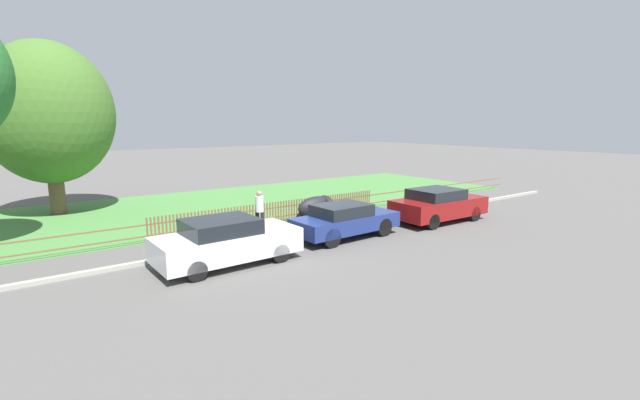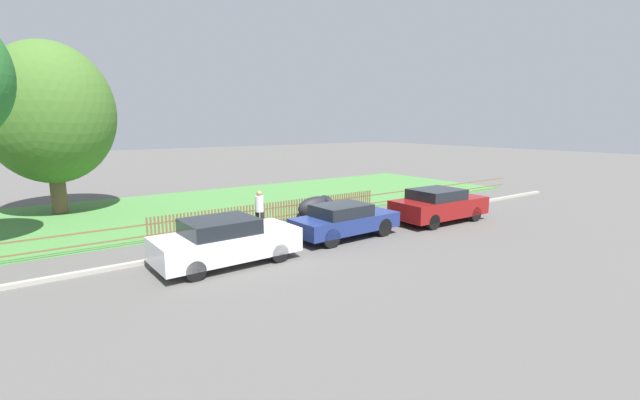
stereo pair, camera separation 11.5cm
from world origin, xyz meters
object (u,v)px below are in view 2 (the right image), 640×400
Objects in this scene: parked_car_navy_estate at (439,205)px; pedestrian_near_fence at (260,208)px; parked_car_silver_hatchback at (226,241)px; tree_behind_motorcycle at (50,114)px; parked_car_black_saloon at (344,220)px; covered_motorcycle at (318,207)px.

pedestrian_near_fence is at bearing 158.05° from parked_car_navy_estate.
tree_behind_motorcycle reaches higher than parked_car_silver_hatchback.
covered_motorcycle is at bearing 77.21° from parked_car_black_saloon.
parked_car_silver_hatchback is 3.98m from pedestrian_near_fence.
covered_motorcycle is 1.22× the size of pedestrian_near_fence.
pedestrian_near_fence is (5.97, -8.42, -3.67)m from tree_behind_motorcycle.
tree_behind_motorcycle reaches higher than parked_car_black_saloon.
covered_motorcycle is at bearing -46.07° from tree_behind_motorcycle.
tree_behind_motorcycle is 4.87× the size of pedestrian_near_fence.
parked_car_navy_estate is 0.56× the size of tree_behind_motorcycle.
parked_car_black_saloon reaches higher than covered_motorcycle.
parked_car_black_saloon is (4.73, 0.25, -0.04)m from parked_car_silver_hatchback.
parked_car_black_saloon is at bearing 177.75° from parked_car_navy_estate.
parked_car_silver_hatchback is 2.67× the size of pedestrian_near_fence.
tree_behind_motorcycle is (-12.89, 11.42, 3.83)m from parked_car_navy_estate.
parked_car_navy_estate is 2.72× the size of pedestrian_near_fence.
parked_car_navy_estate is 5.14m from covered_motorcycle.
tree_behind_motorcycle is at bearing 104.94° from parked_car_silver_hatchback.
parked_car_navy_estate is 7.55m from pedestrian_near_fence.
tree_behind_motorcycle is at bearing 124.27° from parked_car_black_saloon.
pedestrian_near_fence is (-2.50, 0.38, 0.18)m from covered_motorcycle.
pedestrian_near_fence reaches higher than parked_car_silver_hatchback.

